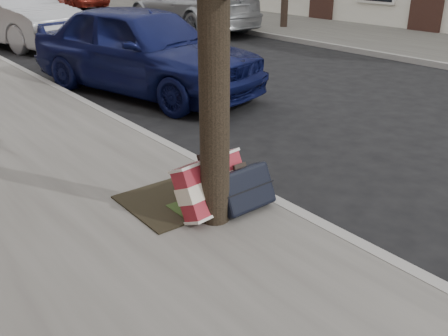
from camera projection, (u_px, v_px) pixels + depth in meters
ground at (415, 199)px, 4.85m from camera, size 120.00×120.00×0.00m
far_sidewalk at (194, 12)px, 20.10m from camera, size 4.00×70.00×0.12m
dirt_patch at (175, 201)px, 4.53m from camera, size 0.85×0.85×0.02m
suitcase_red at (213, 186)px, 4.25m from camera, size 0.69×0.43×0.50m
suitcase_navy at (245, 189)px, 4.31m from camera, size 0.53×0.32×0.41m
car_near_front at (143, 49)px, 8.33m from camera, size 2.75×4.62×1.47m
car_near_mid at (13, 15)px, 12.81m from camera, size 2.65×4.79×1.50m
car_far_front at (191, 6)px, 15.32m from camera, size 2.18×5.16×1.49m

